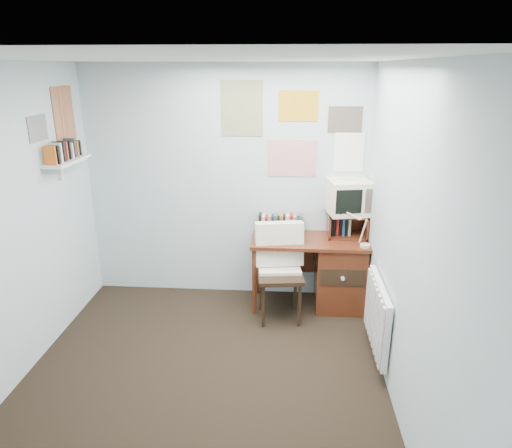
{
  "coord_description": "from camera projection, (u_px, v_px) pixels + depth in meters",
  "views": [
    {
      "loc": [
        0.66,
        -2.97,
        2.45
      ],
      "look_at": [
        0.37,
        1.03,
        1.07
      ],
      "focal_mm": 32.0,
      "sensor_mm": 36.0,
      "label": 1
    }
  ],
  "objects": [
    {
      "name": "right_wall",
      "position": [
        409.0,
        251.0,
        3.13
      ],
      "size": [
        0.02,
        3.5,
        2.5
      ],
      "primitive_type": "cube",
      "color": "silver",
      "rests_on": "ground"
    },
    {
      "name": "desk_chair",
      "position": [
        280.0,
        276.0,
        4.55
      ],
      "size": [
        0.53,
        0.52,
        0.95
      ],
      "primitive_type": "cube",
      "rotation": [
        0.0,
        0.0,
        0.11
      ],
      "color": "black",
      "rests_on": "ground"
    },
    {
      "name": "back_wall",
      "position": [
        226.0,
        185.0,
        4.89
      ],
      "size": [
        3.0,
        0.02,
        2.5
      ],
      "primitive_type": "cube",
      "color": "silver",
      "rests_on": "ground"
    },
    {
      "name": "ground",
      "position": [
        200.0,
        391.0,
        3.64
      ],
      "size": [
        3.5,
        3.5,
        0.0
      ],
      "primitive_type": "plane",
      "color": "black",
      "rests_on": "ground"
    },
    {
      "name": "ceiling",
      "position": [
        184.0,
        58.0,
        2.83
      ],
      "size": [
        3.0,
        3.5,
        0.02
      ],
      "primitive_type": "cube",
      "color": "white",
      "rests_on": "back_wall"
    },
    {
      "name": "radiator",
      "position": [
        378.0,
        316.0,
        3.93
      ],
      "size": [
        0.09,
        0.8,
        0.6
      ],
      "primitive_type": "cube",
      "color": "white",
      "rests_on": "right_wall"
    },
    {
      "name": "posters_back",
      "position": [
        293.0,
        129.0,
        4.64
      ],
      "size": [
        1.2,
        0.01,
        0.9
      ],
      "primitive_type": "cube",
      "color": "white",
      "rests_on": "back_wall"
    },
    {
      "name": "crt_tv",
      "position": [
        348.0,
        195.0,
        4.68
      ],
      "size": [
        0.46,
        0.44,
        0.38
      ],
      "primitive_type": "cube",
      "rotation": [
        0.0,
        0.0,
        0.18
      ],
      "color": "beige",
      "rests_on": "tv_riser"
    },
    {
      "name": "book_row",
      "position": [
        287.0,
        223.0,
        4.88
      ],
      "size": [
        0.6,
        0.14,
        0.22
      ],
      "primitive_type": "cube",
      "color": "#622A16",
      "rests_on": "desk"
    },
    {
      "name": "desk",
      "position": [
        334.0,
        271.0,
        4.83
      ],
      "size": [
        1.2,
        0.55,
        0.76
      ],
      "color": "#622A16",
      "rests_on": "ground"
    },
    {
      "name": "wall_shelf",
      "position": [
        67.0,
        161.0,
        4.25
      ],
      "size": [
        0.2,
        0.62,
        0.24
      ],
      "primitive_type": "cube",
      "color": "white",
      "rests_on": "left_wall"
    },
    {
      "name": "desk_lamp",
      "position": [
        367.0,
        230.0,
        4.46
      ],
      "size": [
        0.3,
        0.27,
        0.37
      ],
      "primitive_type": "cube",
      "rotation": [
        0.0,
        0.0,
        -0.23
      ],
      "color": "red",
      "rests_on": "desk"
    },
    {
      "name": "posters_left",
      "position": [
        51.0,
        119.0,
        4.13
      ],
      "size": [
        0.01,
        0.7,
        0.6
      ],
      "primitive_type": "cube",
      "color": "white",
      "rests_on": "left_wall"
    },
    {
      "name": "tv_riser",
      "position": [
        347.0,
        225.0,
        4.77
      ],
      "size": [
        0.4,
        0.3,
        0.25
      ],
      "primitive_type": "cube",
      "color": "#622A16",
      "rests_on": "desk"
    }
  ]
}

